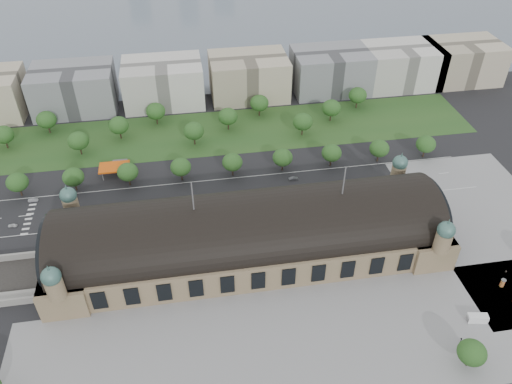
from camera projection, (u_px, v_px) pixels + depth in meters
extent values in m
plane|color=black|center=(250.00, 253.00, 196.35)|extent=(900.00, 900.00, 0.00)
cube|color=#886F54|center=(250.00, 242.00, 192.64)|extent=(150.00, 40.00, 12.00)
cube|color=#886F54|center=(71.00, 263.00, 184.08)|extent=(16.00, 43.00, 12.00)
cube|color=#886F54|center=(413.00, 224.00, 201.19)|extent=(16.00, 43.00, 12.00)
cylinder|color=black|center=(249.00, 231.00, 188.93)|extent=(144.00, 37.60, 37.60)
cylinder|color=black|center=(48.00, 249.00, 178.37)|extent=(1.20, 32.00, 32.00)
cylinder|color=black|center=(432.00, 207.00, 197.01)|extent=(1.20, 32.00, 32.00)
cylinder|color=#886F54|center=(71.00, 206.00, 194.19)|extent=(6.00, 6.00, 8.00)
sphere|color=#416860|center=(68.00, 195.00, 190.79)|extent=(6.40, 6.40, 6.40)
cone|color=#416860|center=(66.00, 187.00, 188.32)|extent=(1.00, 1.00, 2.50)
cylinder|color=#886F54|center=(398.00, 173.00, 211.30)|extent=(6.00, 6.00, 8.00)
sphere|color=#416860|center=(400.00, 163.00, 207.90)|extent=(6.40, 6.40, 6.40)
cone|color=#416860|center=(402.00, 155.00, 205.43)|extent=(1.00, 1.00, 2.50)
cylinder|color=#886F54|center=(55.00, 288.00, 161.62)|extent=(6.00, 6.00, 8.00)
sphere|color=#416860|center=(51.00, 277.00, 158.22)|extent=(6.40, 6.40, 6.40)
cone|color=#416860|center=(48.00, 268.00, 155.74)|extent=(1.00, 1.00, 2.50)
cylinder|color=#886F54|center=(443.00, 241.00, 178.72)|extent=(6.00, 6.00, 8.00)
sphere|color=#416860|center=(446.00, 230.00, 175.32)|extent=(6.40, 6.40, 6.40)
cone|color=#416860|center=(449.00, 222.00, 172.85)|extent=(1.00, 1.00, 2.50)
cylinder|color=#59595B|center=(193.00, 196.00, 174.32)|extent=(0.50, 0.50, 12.00)
cylinder|color=#59595B|center=(344.00, 181.00, 181.34)|extent=(0.50, 0.50, 12.00)
cube|color=gray|center=(300.00, 344.00, 163.49)|extent=(190.00, 48.00, 0.12)
cube|color=gray|center=(492.00, 225.00, 209.50)|extent=(56.00, 100.00, 0.12)
cube|color=black|center=(193.00, 199.00, 223.27)|extent=(260.00, 26.00, 0.10)
cube|color=#244D1E|center=(196.00, 134.00, 266.57)|extent=(300.00, 45.00, 0.10)
cube|color=#DD530D|center=(114.00, 167.00, 234.51)|extent=(14.00, 9.00, 0.70)
cube|color=#59595B|center=(120.00, 165.00, 241.34)|extent=(7.00, 5.00, 3.20)
cylinder|color=#59595B|center=(104.00, 169.00, 237.84)|extent=(0.50, 0.50, 4.40)
cylinder|color=#59595B|center=(127.00, 166.00, 239.24)|extent=(0.50, 0.50, 4.40)
cylinder|color=#59595B|center=(103.00, 176.00, 232.87)|extent=(0.50, 0.50, 4.40)
cylinder|color=#59595B|center=(127.00, 174.00, 234.28)|extent=(0.50, 0.50, 4.40)
cube|color=slate|center=(197.00, 9.00, 427.49)|extent=(700.00, 320.00, 0.08)
cube|color=gray|center=(74.00, 89.00, 281.88)|extent=(45.00, 32.00, 24.00)
cube|color=silver|center=(163.00, 83.00, 288.26)|extent=(45.00, 32.00, 24.00)
cube|color=#BEB196|center=(249.00, 77.00, 294.65)|extent=(45.00, 32.00, 24.00)
cube|color=gray|center=(330.00, 71.00, 301.03)|extent=(45.00, 32.00, 24.00)
cube|color=silver|center=(401.00, 66.00, 306.77)|extent=(45.00, 32.00, 24.00)
cube|color=#BEB196|center=(462.00, 61.00, 311.88)|extent=(45.00, 32.00, 24.00)
cylinder|color=#2D2116|center=(21.00, 192.00, 223.87)|extent=(0.70, 0.70, 4.32)
ellipsoid|color=#1C4819|center=(17.00, 182.00, 220.60)|extent=(9.60, 9.60, 8.16)
cylinder|color=#2D2116|center=(76.00, 186.00, 226.93)|extent=(0.70, 0.70, 4.32)
ellipsoid|color=#1C4819|center=(73.00, 177.00, 223.67)|extent=(9.60, 9.60, 8.16)
cylinder|color=#2D2116|center=(130.00, 181.00, 229.99)|extent=(0.70, 0.70, 4.32)
ellipsoid|color=#1C4819|center=(128.00, 172.00, 226.73)|extent=(9.60, 9.60, 8.16)
cylinder|color=#2D2116|center=(182.00, 176.00, 233.06)|extent=(0.70, 0.70, 4.32)
ellipsoid|color=#1C4819|center=(181.00, 167.00, 229.79)|extent=(9.60, 9.60, 8.16)
cylinder|color=#2D2116|center=(233.00, 171.00, 236.12)|extent=(0.70, 0.70, 4.32)
ellipsoid|color=#1C4819|center=(232.00, 162.00, 232.86)|extent=(9.60, 9.60, 8.16)
cylinder|color=#2D2116|center=(282.00, 167.00, 239.19)|extent=(0.70, 0.70, 4.32)
ellipsoid|color=#1C4819|center=(283.00, 157.00, 235.92)|extent=(9.60, 9.60, 8.16)
cylinder|color=#2D2116|center=(331.00, 162.00, 242.25)|extent=(0.70, 0.70, 4.32)
ellipsoid|color=#1C4819|center=(332.00, 153.00, 238.99)|extent=(9.60, 9.60, 8.16)
cylinder|color=#2D2116|center=(378.00, 157.00, 245.31)|extent=(0.70, 0.70, 4.32)
ellipsoid|color=#1C4819|center=(379.00, 148.00, 242.05)|extent=(9.60, 9.60, 8.16)
cylinder|color=#2D2116|center=(424.00, 153.00, 248.38)|extent=(0.70, 0.70, 4.32)
ellipsoid|color=#1C4819|center=(426.00, 144.00, 245.11)|extent=(9.60, 9.60, 8.16)
cylinder|color=#2D2116|center=(7.00, 144.00, 254.42)|extent=(0.70, 0.70, 4.68)
ellipsoid|color=#1C4819|center=(3.00, 135.00, 250.88)|extent=(10.40, 10.40, 8.84)
cylinder|color=#2D2116|center=(49.00, 129.00, 266.15)|extent=(0.70, 0.70, 4.68)
ellipsoid|color=#1C4819|center=(46.00, 120.00, 262.62)|extent=(10.40, 10.40, 8.84)
cylinder|color=#2D2116|center=(81.00, 150.00, 249.96)|extent=(0.70, 0.70, 4.68)
ellipsoid|color=#1C4819|center=(78.00, 141.00, 246.43)|extent=(10.40, 10.40, 8.84)
cylinder|color=#2D2116|center=(121.00, 135.00, 261.69)|extent=(0.70, 0.70, 4.68)
ellipsoid|color=#1C4819|center=(119.00, 125.00, 258.16)|extent=(10.40, 10.40, 8.84)
cylinder|color=#2D2116|center=(157.00, 120.00, 273.43)|extent=(0.70, 0.70, 4.68)
ellipsoid|color=#1C4819|center=(156.00, 111.00, 269.89)|extent=(10.40, 10.40, 8.84)
cylinder|color=#2D2116|center=(195.00, 140.00, 257.24)|extent=(0.70, 0.70, 4.68)
ellipsoid|color=#1C4819|center=(194.00, 131.00, 253.70)|extent=(10.40, 10.40, 8.84)
cylinder|color=#2D2116|center=(228.00, 126.00, 268.97)|extent=(0.70, 0.70, 4.68)
ellipsoid|color=#1C4819|center=(228.00, 116.00, 265.44)|extent=(10.40, 10.40, 8.84)
cylinder|color=#2D2116|center=(259.00, 112.00, 280.70)|extent=(0.70, 0.70, 4.68)
ellipsoid|color=#1C4819|center=(259.00, 103.00, 277.17)|extent=(10.40, 10.40, 8.84)
cylinder|color=#2D2116|center=(302.00, 131.00, 264.51)|extent=(0.70, 0.70, 4.68)
ellipsoid|color=#1C4819|center=(303.00, 122.00, 260.98)|extent=(10.40, 10.40, 8.84)
cylinder|color=#2D2116|center=(330.00, 117.00, 276.25)|extent=(0.70, 0.70, 4.68)
ellipsoid|color=#1C4819|center=(331.00, 108.00, 272.71)|extent=(10.40, 10.40, 8.84)
cylinder|color=#2D2116|center=(356.00, 104.00, 287.98)|extent=(0.70, 0.70, 4.68)
ellipsoid|color=#1C4819|center=(358.00, 95.00, 284.45)|extent=(10.40, 10.40, 8.84)
cylinder|color=#2D2116|center=(468.00, 362.00, 156.24)|extent=(0.70, 0.70, 3.96)
ellipsoid|color=#1C4819|center=(472.00, 353.00, 153.25)|extent=(9.00, 9.00, 7.65)
imported|color=silver|center=(13.00, 225.00, 208.35)|extent=(3.90, 1.97, 1.27)
imported|color=#94959C|center=(33.00, 200.00, 221.51)|extent=(4.28, 1.58, 1.40)
imported|color=black|center=(78.00, 212.00, 214.76)|extent=(5.58, 2.80, 1.51)
imported|color=#1B1C4D|center=(290.00, 202.00, 220.44)|extent=(4.24, 1.77, 1.44)
imported|color=#525459|center=(294.00, 179.00, 233.98)|extent=(4.56, 1.77, 1.48)
imported|color=black|center=(78.00, 229.00, 206.54)|extent=(4.96, 4.49, 1.64)
imported|color=maroon|center=(99.00, 228.00, 207.02)|extent=(5.66, 4.69, 1.44)
imported|color=#1B1C4C|center=(71.00, 229.00, 206.21)|extent=(5.69, 4.70, 1.55)
imported|color=slate|center=(148.00, 228.00, 207.13)|extent=(4.42, 3.57, 1.42)
imported|color=silver|center=(147.00, 221.00, 210.18)|extent=(4.74, 3.61, 1.50)
imported|color=#919599|center=(197.00, 222.00, 210.01)|extent=(5.57, 4.35, 1.41)
imported|color=black|center=(170.00, 225.00, 208.31)|extent=(4.80, 4.03, 1.31)
imported|color=red|center=(257.00, 201.00, 218.93)|extent=(13.72, 3.81, 3.78)
imported|color=silver|center=(254.00, 198.00, 220.92)|extent=(12.83, 3.49, 3.54)
imported|color=beige|center=(279.00, 203.00, 218.58)|extent=(10.81, 2.82, 2.99)
cube|color=white|center=(477.00, 318.00, 170.00)|extent=(7.12, 3.91, 2.92)
cube|color=white|center=(470.00, 319.00, 170.32)|extent=(2.23, 2.76, 2.02)
cylinder|color=#C15130|center=(502.00, 283.00, 182.15)|extent=(1.47, 1.47, 3.16)
cylinder|color=#59595B|center=(504.00, 280.00, 181.11)|extent=(1.79, 1.79, 0.26)
imported|color=gray|center=(512.00, 300.00, 176.91)|extent=(0.65, 0.65, 1.52)
imported|color=gray|center=(506.00, 271.00, 187.86)|extent=(0.79, 0.86, 1.54)
imported|color=gray|center=(461.00, 340.00, 163.92)|extent=(0.97, 1.13, 1.64)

